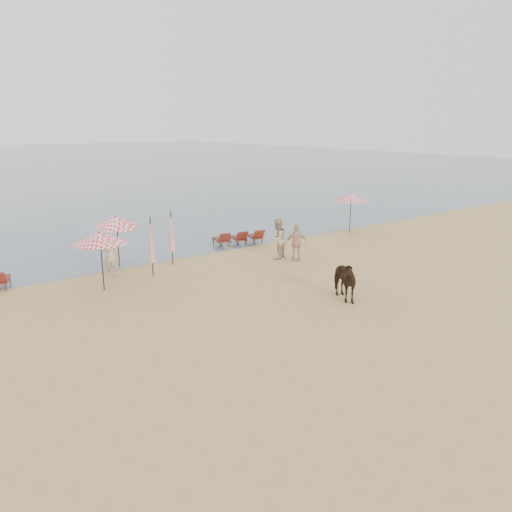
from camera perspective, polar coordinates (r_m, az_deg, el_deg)
The scene contains 11 objects.
ground at distance 16.34m, azimuth 10.61°, elevation -7.38°, with size 120.00×120.00×0.00m, color tan.
lounger_cluster_right at distance 25.99m, azimuth -1.96°, elevation 2.13°, with size 2.72×1.99×0.54m.
umbrella_open_left_a at distance 19.33m, azimuth -17.40°, elevation 2.01°, with size 1.99×1.99×2.27m.
umbrella_open_left_b at distance 22.43m, azimuth -15.67°, elevation 3.83°, with size 1.83×1.87×2.34m.
umbrella_open_right at distance 28.80m, azimuth 10.83°, elevation 6.64°, with size 1.91×1.91×2.33m.
umbrella_closed_left at distance 20.67m, azimuth -11.89°, elevation 1.79°, with size 0.31×0.31×2.51m.
umbrella_closed_right at distance 22.32m, azimuth -9.63°, elevation 2.74°, with size 0.30×0.30×2.43m.
cow at distance 18.04m, azimuth 9.75°, elevation -2.65°, with size 0.81×1.77×1.49m, color black.
beachgoer_left at distance 21.24m, azimuth -16.23°, elevation -0.03°, with size 0.63×0.41×1.73m, color tan.
beachgoer_right_a at distance 23.10m, azimuth 2.46°, elevation 1.95°, with size 0.92×0.71×1.89m, color tan.
beachgoer_right_b at distance 22.84m, azimuth 4.67°, elevation 1.52°, with size 1.00×0.41×1.70m, color tan.
Camera 1 is at (-11.25, -10.13, 6.13)m, focal length 35.00 mm.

